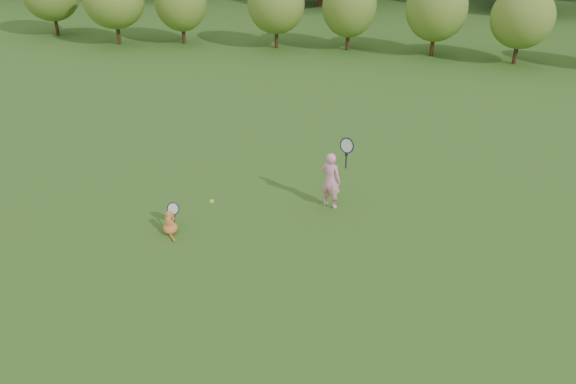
# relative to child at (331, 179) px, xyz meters

# --- Properties ---
(ground) EXTENTS (100.00, 100.00, 0.00)m
(ground) POSITION_rel_child_xyz_m (-0.82, -1.70, -0.56)
(ground) COLOR #2D5117
(ground) RESTS_ON ground
(shrub_row) EXTENTS (28.00, 3.00, 2.80)m
(shrub_row) POSITION_rel_child_xyz_m (-0.82, 11.30, 0.84)
(shrub_row) COLOR #537424
(shrub_row) RESTS_ON ground
(child) EXTENTS (0.62, 0.39, 1.61)m
(child) POSITION_rel_child_xyz_m (0.00, 0.00, 0.00)
(child) COLOR #FF98BE
(child) RESTS_ON ground
(cat) EXTENTS (0.37, 0.57, 0.57)m
(cat) POSITION_rel_child_xyz_m (-2.57, -1.41, -0.35)
(cat) COLOR #CE6127
(cat) RESTS_ON ground
(tennis_ball) EXTENTS (0.07, 0.07, 0.07)m
(tennis_ball) POSITION_rel_child_xyz_m (-1.59, -1.97, 0.44)
(tennis_ball) COLOR #99C317
(tennis_ball) RESTS_ON ground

